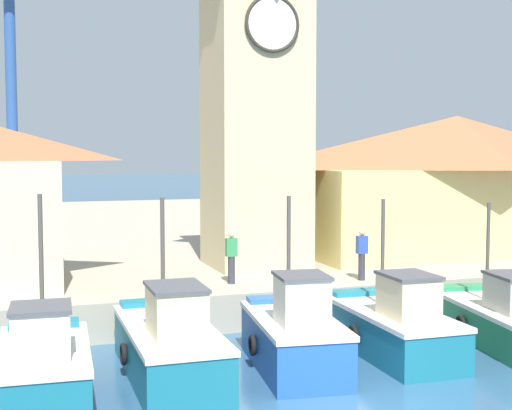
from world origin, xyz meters
TOP-DOWN VIEW (x-y plane):
  - quay_wharf at (0.00, 26.70)m, footprint 120.00×40.00m
  - fishing_boat_left_outer at (-5.83, 2.84)m, footprint 2.17×4.27m
  - fishing_boat_left_inner at (-3.03, 3.37)m, footprint 2.06×5.19m
  - fishing_boat_mid_left at (-0.10, 2.98)m, footprint 2.33×4.30m
  - fishing_boat_center at (2.75, 3.31)m, footprint 2.04×4.67m
  - fishing_boat_mid_right at (6.04, 3.42)m, footprint 2.51×5.05m
  - clock_tower at (1.81, 11.40)m, footprint 3.72×3.72m
  - warehouse_right at (10.50, 11.92)m, footprint 12.93×5.40m
  - port_crane_near at (-6.23, 27.02)m, footprint 2.41×7.97m
  - dock_worker_near_tower at (-0.01, 8.36)m, footprint 0.34×0.22m
  - dock_worker_along_quay at (4.06, 7.59)m, footprint 0.34×0.22m

SIDE VIEW (x-z plane):
  - quay_wharf at x=0.00m, z-range 0.00..1.12m
  - fishing_boat_mid_right at x=6.04m, z-range -1.20..2.56m
  - fishing_boat_left_outer at x=-5.83m, z-range -1.42..2.86m
  - fishing_boat_center at x=2.75m, z-range -1.22..2.73m
  - fishing_boat_left_inner at x=-3.03m, z-range -1.27..2.83m
  - fishing_boat_mid_left at x=-0.10m, z-range -1.24..2.88m
  - dock_worker_near_tower at x=-0.01m, z-range 1.15..2.77m
  - dock_worker_along_quay at x=4.06m, z-range 1.15..2.77m
  - warehouse_right at x=10.50m, z-range 1.19..6.66m
  - port_crane_near at x=-6.23m, z-range -0.80..15.16m
  - clock_tower at x=1.81m, z-range 0.68..14.97m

